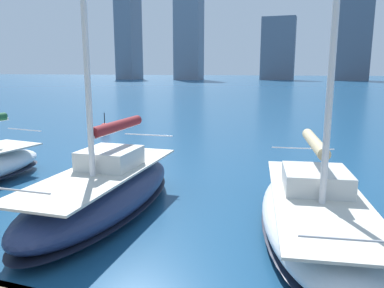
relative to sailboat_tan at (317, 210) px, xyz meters
name	(u,v)px	position (x,y,z in m)	size (l,w,h in m)	color
city_skyline	(301,28)	(9.40, -152.58, 20.23)	(167.35, 20.90, 47.17)	slate
sailboat_tan	(317,210)	(0.00, 0.00, 0.00)	(4.08, 8.37, 10.80)	silver
sailboat_maroon	(104,190)	(5.92, 0.71, 0.14)	(2.87, 7.58, 10.30)	navy
channel_buoy	(105,128)	(13.76, -11.87, -0.26)	(0.70, 0.70, 1.40)	red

